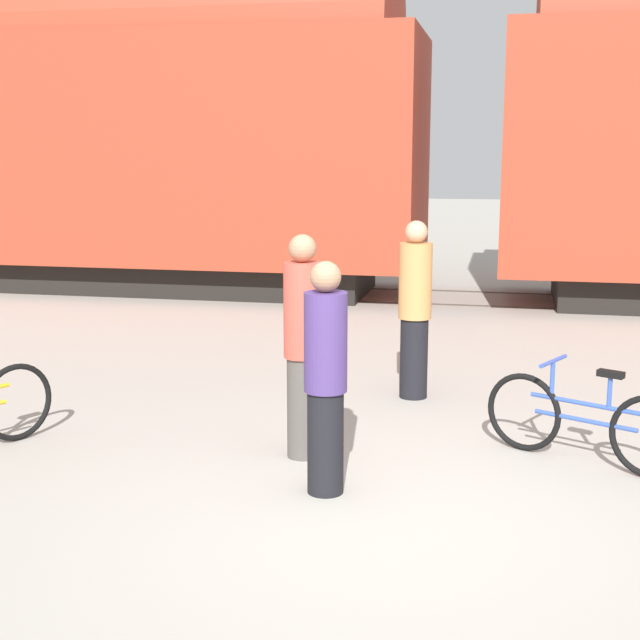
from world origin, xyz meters
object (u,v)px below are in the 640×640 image
bicycle_blue (585,422)px  person_in_purple (326,378)px  person_in_tan (415,309)px  person_in_red (303,345)px  freight_train (463,113)px

bicycle_blue → person_in_purple: size_ratio=0.91×
person_in_tan → person_in_purple: bearing=3.7°
person_in_purple → person_in_red: bearing=-26.1°
freight_train → person_in_red: 8.48m
person_in_red → person_in_purple: size_ratio=1.07×
person_in_red → person_in_tan: bearing=-61.0°
person_in_purple → person_in_tan: (0.36, 2.67, 0.04)m
person_in_red → person_in_purple: bearing=163.2°
freight_train → person_in_purple: bearing=-92.9°
freight_train → bicycle_blue: freight_train is taller
person_in_tan → bicycle_blue: bearing=53.8°
person_in_red → person_in_purple: (0.33, -0.72, -0.06)m
person_in_red → person_in_purple: person_in_red is taller
freight_train → bicycle_blue: (1.43, -7.88, -2.69)m
bicycle_blue → person_in_red: person_in_red is taller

